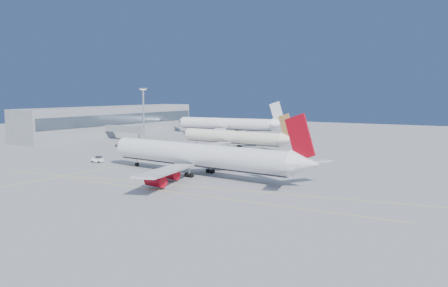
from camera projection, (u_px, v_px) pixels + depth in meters
ground at (213, 183)px, 123.39m from camera, size 500.00×500.00×0.00m
terminal at (112, 121)px, 254.17m from camera, size 18.40×110.00×15.00m
jet_bridge at (127, 129)px, 232.10m from camera, size 23.60×3.60×6.90m
taxiway_lines at (180, 174)px, 136.37m from camera, size 118.86×140.00×0.02m
airliner_virgin at (201, 156)px, 134.25m from camera, size 71.49×63.77×17.64m
airliner_etihad at (235, 137)px, 198.07m from camera, size 56.20×51.63×14.66m
airliner_third at (229, 124)px, 266.35m from camera, size 66.02×60.69×17.70m
pushback_tug at (98, 159)px, 159.13m from camera, size 3.94×2.72×2.08m
light_mast at (144, 115)px, 179.53m from camera, size 2.06×2.06×23.87m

